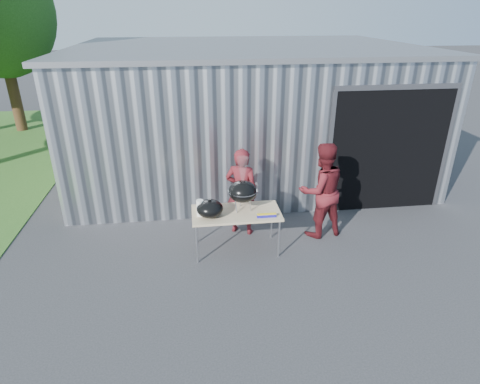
{
  "coord_description": "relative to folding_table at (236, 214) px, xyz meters",
  "views": [
    {
      "loc": [
        -0.65,
        -5.56,
        3.89
      ],
      "look_at": [
        0.14,
        0.59,
        1.05
      ],
      "focal_mm": 30.0,
      "sensor_mm": 36.0,
      "label": 1
    }
  ],
  "objects": [
    {
      "name": "person_cook",
      "position": [
        0.17,
        0.62,
        0.12
      ],
      "size": [
        0.71,
        0.6,
        1.67
      ],
      "primitive_type": "imported",
      "rotation": [
        0.0,
        0.0,
        2.74
      ],
      "color": "#5A161C",
      "rests_on": "ground"
    },
    {
      "name": "white_tub",
      "position": [
        -0.55,
        0.17,
        0.09
      ],
      "size": [
        0.2,
        0.15,
        0.1
      ],
      "primitive_type": "cube",
      "color": "white",
      "rests_on": "folding_table"
    },
    {
      "name": "folding_table",
      "position": [
        0.0,
        0.0,
        0.0
      ],
      "size": [
        1.5,
        0.75,
        0.75
      ],
      "color": "tan",
      "rests_on": "ground"
    },
    {
      "name": "building",
      "position": [
        0.86,
        4.14,
        0.83
      ],
      "size": [
        8.2,
        6.2,
        3.1
      ],
      "color": "silver",
      "rests_on": "ground"
    },
    {
      "name": "person_bystander",
      "position": [
        1.59,
        0.36,
        0.19
      ],
      "size": [
        0.99,
        0.84,
        1.79
      ],
      "primitive_type": "imported",
      "rotation": [
        0.0,
        0.0,
        3.34
      ],
      "color": "#5A161C",
      "rests_on": "ground"
    },
    {
      "name": "ground",
      "position": [
        -0.05,
        -0.44,
        -0.71
      ],
      "size": [
        80.0,
        80.0,
        0.0
      ],
      "primitive_type": "plane",
      "color": "#2C2C2F"
    },
    {
      "name": "paper_towels",
      "position": [
        -0.61,
        -0.05,
        0.18
      ],
      "size": [
        0.12,
        0.12,
        0.28
      ],
      "primitive_type": "cylinder",
      "color": "white",
      "rests_on": "folding_table"
    },
    {
      "name": "foil_box",
      "position": [
        0.48,
        -0.25,
        0.07
      ],
      "size": [
        0.32,
        0.05,
        0.06
      ],
      "color": "#1B1797",
      "rests_on": "folding_table"
    },
    {
      "name": "grill_lid",
      "position": [
        -0.45,
        -0.1,
        0.18
      ],
      "size": [
        0.44,
        0.44,
        0.32
      ],
      "color": "black",
      "rests_on": "folding_table"
    },
    {
      "name": "kettle_grill",
      "position": [
        0.12,
        0.06,
        0.45
      ],
      "size": [
        0.49,
        0.49,
        0.95
      ],
      "color": "black",
      "rests_on": "folding_table"
    }
  ]
}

